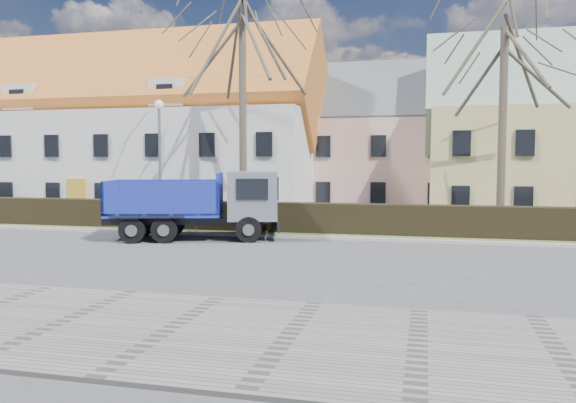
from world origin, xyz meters
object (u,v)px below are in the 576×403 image
(dump_truck, at_px, (188,204))
(streetlight, at_px, (160,163))
(parked_car_a, at_px, (209,207))
(cart_frame, at_px, (189,228))

(dump_truck, xyz_separation_m, streetlight, (-3.10, 3.71, 1.66))
(streetlight, height_order, parked_car_a, streetlight)
(cart_frame, bearing_deg, parked_car_a, 103.28)
(dump_truck, distance_m, cart_frame, 1.83)
(cart_frame, xyz_separation_m, parked_car_a, (-1.40, 5.91, 0.41))
(dump_truck, distance_m, parked_car_a, 7.52)
(streetlight, relative_size, parked_car_a, 1.51)
(parked_car_a, bearing_deg, cart_frame, 176.73)
(dump_truck, xyz_separation_m, cart_frame, (-0.58, 1.30, -1.15))
(dump_truck, xyz_separation_m, parked_car_a, (-1.97, 7.22, -0.73))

